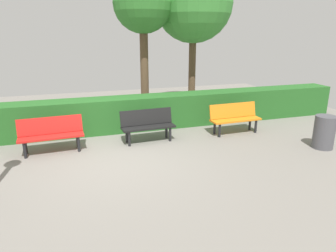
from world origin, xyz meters
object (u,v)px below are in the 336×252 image
(bench_red, at_px, (51,133))
(bench_black, at_px, (148,124))
(tree_mid, at_px, (143,5))
(tree_near, at_px, (194,4))
(trash_bin, at_px, (324,132))
(bench_orange, at_px, (235,117))

(bench_red, bearing_deg, bench_black, 177.95)
(bench_black, relative_size, tree_mid, 0.31)
(bench_black, relative_size, tree_near, 0.28)
(trash_bin, bearing_deg, bench_red, -15.54)
(tree_mid, relative_size, trash_bin, 5.63)
(tree_mid, bearing_deg, bench_red, 42.54)
(trash_bin, bearing_deg, bench_orange, -49.13)
(bench_red, height_order, tree_mid, tree_mid)
(tree_mid, xyz_separation_m, trash_bin, (-3.53, 4.63, -3.27))
(bench_black, xyz_separation_m, tree_mid, (-0.60, -2.76, 3.21))
(tree_mid, height_order, trash_bin, tree_mid)
(trash_bin, bearing_deg, tree_near, -71.04)
(bench_black, height_order, bench_red, same)
(bench_black, xyz_separation_m, tree_near, (-2.47, -2.99, 3.31))
(bench_black, bearing_deg, tree_mid, -104.68)
(bench_orange, distance_m, bench_black, 2.59)
(bench_orange, xyz_separation_m, bench_black, (2.59, -0.07, -0.00))
(tree_mid, distance_m, trash_bin, 6.68)
(trash_bin, bearing_deg, bench_black, -24.25)
(tree_mid, bearing_deg, bench_orange, 125.01)
(tree_near, distance_m, trash_bin, 6.14)
(bench_orange, distance_m, tree_near, 4.51)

